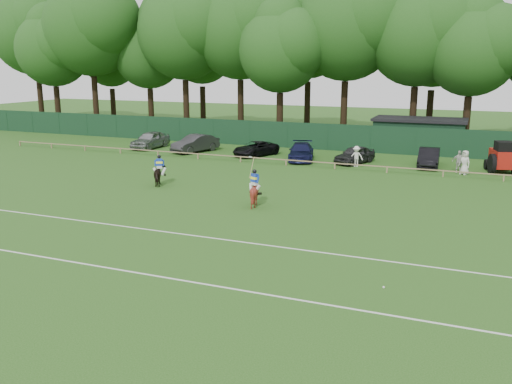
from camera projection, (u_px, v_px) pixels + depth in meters
The scene contains 21 objects.
ground at pixel (223, 232), 26.24m from camera, with size 160.00×160.00×0.00m, color #1E4C14.
horse_dark at pixel (160, 175), 36.28m from camera, with size 0.79×1.74×1.47m, color black.
horse_chestnut at pixel (255, 193), 31.02m from camera, with size 1.25×1.40×1.55m, color maroon.
sedan_silver at pixel (150, 140), 52.33m from camera, with size 1.92×4.78×1.63m, color #929497.
sedan_grey at pixel (195, 143), 50.05m from camera, with size 1.68×4.83×1.59m, color #2E2D30.
suv_black at pixel (256, 149), 47.98m from camera, with size 2.11×4.57×1.27m, color black.
sedan_navy at pixel (301, 152), 45.82m from camera, with size 2.00×4.93×1.43m, color #13163D.
hatch_grey at pixel (355, 155), 44.36m from camera, with size 1.67×4.14×1.41m, color #2E2D2F.
estate_black at pixel (429, 157), 42.86m from camera, with size 1.56×4.48×1.48m, color black.
spectator_left at pixel (356, 156), 42.89m from camera, with size 1.06×0.61×1.64m, color silver.
spectator_mid at pixel (459, 162), 40.42m from camera, with size 0.99×0.41×1.69m, color beige.
spectator_right at pixel (465, 163), 39.75m from camera, with size 0.88×0.57×1.80m, color silver.
rider_dark at pixel (159, 165), 36.11m from camera, with size 0.87×0.63×1.41m.
rider_chestnut at pixel (254, 180), 30.85m from camera, with size 0.89×0.80×2.05m.
polo_ball at pixel (384, 287), 19.68m from camera, with size 0.09×0.09×0.09m, color silver.
pitch_lines at pixel (188, 255), 23.09m from camera, with size 60.00×5.10×0.01m.
pitch_rail at pixel (322, 162), 42.36m from camera, with size 62.10×0.10×0.50m.
perimeter_fence at pixel (349, 138), 50.28m from camera, with size 92.08×0.08×2.50m.
utility_shed at pixel (419, 134), 50.71m from camera, with size 8.40×4.40×3.04m.
tree_row at pixel (384, 141), 57.04m from camera, with size 96.00×12.00×21.00m, color #26561C, non-canonical shape.
tractor at pixel (502, 158), 40.46m from camera, with size 2.51×3.19×2.38m.
Camera 1 is at (10.96, -22.62, 7.96)m, focal length 38.00 mm.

